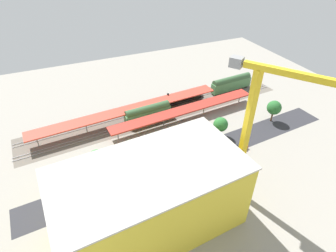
{
  "coord_description": "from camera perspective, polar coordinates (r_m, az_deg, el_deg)",
  "views": [
    {
      "loc": [
        31.76,
        58.62,
        54.95
      ],
      "look_at": [
        5.42,
        -1.15,
        8.06
      ],
      "focal_mm": 29.47,
      "sensor_mm": 36.0,
      "label": 1
    }
  ],
  "objects": [
    {
      "name": "tower_crane",
      "position": [
        60.77,
        18.66,
        -0.19
      ],
      "size": [
        18.25,
        25.0,
        35.01
      ],
      "color": "gray",
      "rests_on": "ground"
    },
    {
      "name": "platform_canopy_near",
      "position": [
        95.99,
        3.46,
        3.38
      ],
      "size": [
        54.95,
        8.88,
        4.02
      ],
      "color": "#A82D23",
      "rests_on": "ground"
    },
    {
      "name": "street_tree_1",
      "position": [
        100.55,
        21.1,
        3.54
      ],
      "size": [
        4.84,
        4.84,
        7.86
      ],
      "color": "brown",
      "rests_on": "ground"
    },
    {
      "name": "passenger_coach",
      "position": [
        117.34,
        12.95,
        8.62
      ],
      "size": [
        18.35,
        4.25,
        6.27
      ],
      "color": "black",
      "rests_on": "ground"
    },
    {
      "name": "parked_car_1",
      "position": [
        83.11,
        11.11,
        -5.8
      ],
      "size": [
        4.7,
        1.96,
        1.83
      ],
      "color": "black",
      "rests_on": "ground"
    },
    {
      "name": "street_tree_2",
      "position": [
        77.02,
        -7.55,
        -4.58
      ],
      "size": [
        4.9,
        4.9,
        8.06
      ],
      "color": "brown",
      "rests_on": "ground"
    },
    {
      "name": "parked_car_3",
      "position": [
        77.38,
        2.35,
        -8.82
      ],
      "size": [
        4.41,
        1.84,
        1.72
      ],
      "color": "black",
      "rests_on": "ground"
    },
    {
      "name": "box_truck_0",
      "position": [
        77.13,
        -0.64,
        -8.0
      ],
      "size": [
        10.26,
        3.8,
        3.42
      ],
      "color": "black",
      "rests_on": "ground"
    },
    {
      "name": "street_tree_0",
      "position": [
        82.96,
        3.26,
        -1.45
      ],
      "size": [
        5.06,
        5.06,
        7.51
      ],
      "color": "brown",
      "rests_on": "ground"
    },
    {
      "name": "rail_bed",
      "position": [
        101.8,
        -1.71,
        2.99
      ],
      "size": [
        100.0,
        21.85,
        0.01
      ],
      "primitive_type": "cube",
      "rotation": [
        0.0,
        0.0,
        0.07
      ],
      "color": "#665E54",
      "rests_on": "ground"
    },
    {
      "name": "freight_coach_far",
      "position": [
        95.8,
        -4.19,
        2.77
      ],
      "size": [
        16.75,
        4.15,
        5.83
      ],
      "color": "black",
      "rests_on": "ground"
    },
    {
      "name": "track_rails",
      "position": [
        101.7,
        -1.71,
        3.07
      ],
      "size": [
        98.94,
        15.45,
        0.12
      ],
      "color": "#9E9EA8",
      "rests_on": "ground"
    },
    {
      "name": "locomotive",
      "position": [
        107.57,
        3.26,
        6.0
      ],
      "size": [
        17.03,
        3.93,
        5.13
      ],
      "color": "black",
      "rests_on": "ground"
    },
    {
      "name": "street_tree_5",
      "position": [
        80.52,
        -0.02,
        -3.09
      ],
      "size": [
        5.14,
        5.14,
        7.13
      ],
      "color": "brown",
      "rests_on": "ground"
    },
    {
      "name": "street_tree_4",
      "position": [
        76.15,
        -14.42,
        -6.6
      ],
      "size": [
        5.1,
        5.1,
        7.68
      ],
      "color": "brown",
      "rests_on": "ground"
    },
    {
      "name": "traffic_light",
      "position": [
        85.29,
        7.78,
        -1.23
      ],
      "size": [
        0.5,
        0.36,
        6.31
      ],
      "color": "#333333",
      "rests_on": "ground"
    },
    {
      "name": "parked_car_2",
      "position": [
        79.97,
        6.43,
        -7.27
      ],
      "size": [
        4.63,
        2.33,
        1.71
      ],
      "color": "black",
      "rests_on": "ground"
    },
    {
      "name": "platform_canopy_far",
      "position": [
        95.89,
        -8.08,
        3.39
      ],
      "size": [
        67.6,
        10.3,
        4.53
      ],
      "color": "#C63D2D",
      "rests_on": "ground"
    },
    {
      "name": "street_asphalt",
      "position": [
        82.62,
        5.4,
        -6.21
      ],
      "size": [
        99.59,
        16.15,
        0.01
      ],
      "primitive_type": "cube",
      "rotation": [
        0.0,
        0.0,
        0.07
      ],
      "color": "#2D2D33",
      "rests_on": "ground"
    },
    {
      "name": "parked_car_0",
      "position": [
        87.08,
        14.78,
        -4.25
      ],
      "size": [
        4.47,
        1.93,
        1.65
      ],
      "color": "black",
      "rests_on": "ground"
    },
    {
      "name": "ground_plane",
      "position": [
        86.4,
        3.61,
        -3.91
      ],
      "size": [
        158.71,
        158.71,
        0.0
      ],
      "primitive_type": "plane",
      "color": "gray",
      "rests_on": "ground"
    },
    {
      "name": "street_tree_3",
      "position": [
        88.59,
        10.83,
        0.31
      ],
      "size": [
        4.63,
        4.63,
        6.93
      ],
      "color": "brown",
      "rests_on": "ground"
    },
    {
      "name": "construction_building",
      "position": [
        60.42,
        -3.58,
        -14.78
      ],
      "size": [
        39.57,
        22.37,
        16.86
      ],
      "primitive_type": "cube",
      "rotation": [
        0.0,
        0.0,
        0.07
      ],
      "color": "yellow",
      "rests_on": "ground"
    },
    {
      "name": "construction_roof_slab",
      "position": [
        54.05,
        -3.92,
        -8.94
      ],
      "size": [
        40.22,
        23.01,
        0.4
      ],
      "primitive_type": "cube",
      "rotation": [
        0.0,
        0.0,
        0.07
      ],
      "color": "#B7B2A8",
      "rests_on": "construction_building"
    }
  ]
}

